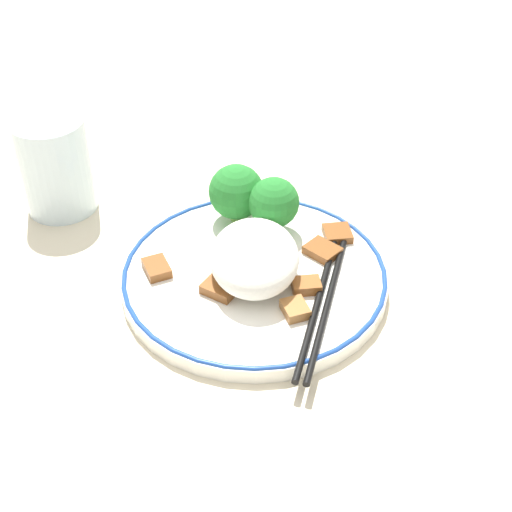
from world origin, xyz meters
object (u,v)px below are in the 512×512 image
at_px(plate, 256,276).
at_px(broccoli_back_center, 238,192).
at_px(drinking_glass, 57,165).
at_px(broccoli_back_left, 275,203).
at_px(chopsticks, 325,301).

bearing_deg(plate, broccoli_back_center, -167.89).
bearing_deg(drinking_glass, broccoli_back_center, 76.73).
xyz_separation_m(plate, broccoli_back_center, (-0.09, -0.02, 0.04)).
distance_m(broccoli_back_left, drinking_glass, 0.25).
relative_size(broccoli_back_left, chopsticks, 0.31).
bearing_deg(broccoli_back_center, chopsticks, 31.50).
distance_m(plate, drinking_glass, 0.26).
bearing_deg(chopsticks, plate, -126.23).
bearing_deg(plate, broccoli_back_left, 163.30).
distance_m(broccoli_back_center, drinking_glass, 0.21).
bearing_deg(broccoli_back_left, plate, -16.70).
distance_m(broccoli_back_center, chopsticks, 0.16).
xyz_separation_m(broccoli_back_center, drinking_glass, (-0.05, -0.20, 0.00)).
bearing_deg(plate, chopsticks, 53.77).
bearing_deg(drinking_glass, plate, 58.23).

